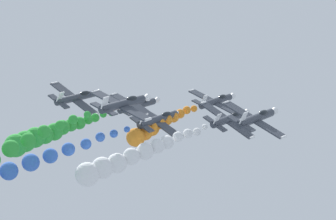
% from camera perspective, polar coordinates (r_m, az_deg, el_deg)
% --- Properties ---
extents(airplane_lead, '(9.17, 10.35, 3.49)m').
position_cam_1_polar(airplane_lead, '(118.94, 3.78, 0.71)').
color(airplane_lead, '#333842').
extents(smoke_trail_lead, '(2.75, 16.28, 3.68)m').
position_cam_1_polar(smoke_trail_lead, '(104.81, -1.21, -1.41)').
color(smoke_trail_lead, orange).
extents(airplane_left_inner, '(9.15, 10.35, 3.53)m').
position_cam_1_polar(airplane_left_inner, '(116.98, -2.36, 0.36)').
color(airplane_left_inner, '#333842').
extents(smoke_trail_left_inner, '(3.20, 21.21, 3.40)m').
position_cam_1_polar(smoke_trail_left_inner, '(101.44, -9.76, -1.98)').
color(smoke_trail_left_inner, green).
extents(airplane_right_inner, '(8.69, 10.35, 4.64)m').
position_cam_1_polar(airplane_right_inner, '(107.75, 4.79, -0.67)').
color(airplane_right_inner, '#333842').
extents(smoke_trail_right_inner, '(7.58, 20.53, 5.06)m').
position_cam_1_polar(smoke_trail_right_inner, '(93.01, -3.62, -3.94)').
color(smoke_trail_right_inner, white).
extents(airplane_left_outer, '(8.72, 10.35, 4.57)m').
position_cam_1_polar(airplane_left_outer, '(105.68, -0.72, -0.70)').
color(airplane_left_outer, '#333842').
extents(smoke_trail_left_outer, '(10.32, 23.07, 6.01)m').
position_cam_1_polar(smoke_trail_left_outer, '(92.47, -11.91, -4.58)').
color(smoke_trail_left_outer, blue).
extents(airplane_right_outer, '(8.71, 10.35, 4.60)m').
position_cam_1_polar(airplane_right_outer, '(115.66, -7.08, 0.98)').
color(airplane_right_outer, '#333842').
extents(airplane_trailing, '(8.93, 10.35, 4.08)m').
position_cam_1_polar(airplane_trailing, '(97.21, 6.88, -0.62)').
color(airplane_trailing, '#333842').
extents(airplane_high_slot, '(9.23, 10.35, 3.40)m').
position_cam_1_polar(airplane_high_slot, '(97.79, -3.47, 0.49)').
color(airplane_high_slot, '#333842').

